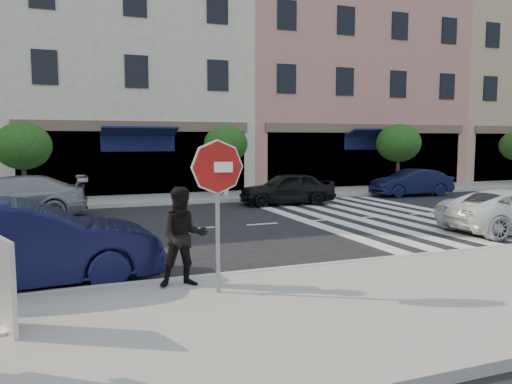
# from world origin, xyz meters

# --- Properties ---
(ground) EXTENTS (120.00, 120.00, 0.00)m
(ground) POSITION_xyz_m (0.00, 0.00, 0.00)
(ground) COLOR black
(ground) RESTS_ON ground
(sidewalk_near) EXTENTS (60.00, 4.50, 0.15)m
(sidewalk_near) POSITION_xyz_m (0.00, -3.75, 0.07)
(sidewalk_near) COLOR gray
(sidewalk_near) RESTS_ON ground
(sidewalk_far) EXTENTS (60.00, 3.00, 0.15)m
(sidewalk_far) POSITION_xyz_m (0.00, 11.00, 0.07)
(sidewalk_far) COLOR gray
(sidewalk_far) RESTS_ON ground
(building_centre) EXTENTS (11.00, 9.00, 11.00)m
(building_centre) POSITION_xyz_m (-0.50, 17.00, 5.50)
(building_centre) COLOR beige
(building_centre) RESTS_ON ground
(building_east_mid) EXTENTS (13.00, 9.00, 13.00)m
(building_east_mid) POSITION_xyz_m (11.50, 17.00, 6.50)
(building_east_mid) COLOR tan
(building_east_mid) RESTS_ON ground
(building_east_far) EXTENTS (12.00, 9.00, 12.00)m
(building_east_far) POSITION_xyz_m (24.00, 17.00, 6.00)
(building_east_far) COLOR tan
(building_east_far) RESTS_ON ground
(street_tree_wb) EXTENTS (2.10, 2.10, 3.06)m
(street_tree_wb) POSITION_xyz_m (-5.00, 10.80, 2.31)
(street_tree_wb) COLOR #473323
(street_tree_wb) RESTS_ON sidewalk_far
(street_tree_c) EXTENTS (1.90, 1.90, 3.04)m
(street_tree_c) POSITION_xyz_m (3.00, 10.80, 2.36)
(street_tree_c) COLOR #473323
(street_tree_c) RESTS_ON sidewalk_far
(street_tree_ea) EXTENTS (2.20, 2.20, 3.19)m
(street_tree_ea) POSITION_xyz_m (12.00, 10.80, 2.39)
(street_tree_ea) COLOR #473323
(street_tree_ea) RESTS_ON sidewalk_far
(stop_sign) EXTENTS (0.81, 0.32, 2.41)m
(stop_sign) POSITION_xyz_m (-1.35, -2.54, 1.91)
(stop_sign) COLOR gray
(stop_sign) RESTS_ON sidewalk_near
(walker) EXTENTS (0.85, 0.68, 1.64)m
(walker) POSITION_xyz_m (-1.78, -2.00, 0.97)
(walker) COLOR black
(walker) RESTS_ON sidewalk_near
(poster_board) EXTENTS (0.35, 0.75, 1.19)m
(poster_board) POSITION_xyz_m (-4.29, -3.13, 0.73)
(poster_board) COLOR beige
(poster_board) RESTS_ON sidewalk_near
(car_near_mid) EXTENTS (4.82, 2.10, 1.54)m
(car_near_mid) POSITION_xyz_m (-4.31, -0.75, 0.77)
(car_near_mid) COLOR black
(car_near_mid) RESTS_ON ground
(car_far_left) EXTENTS (4.88, 2.03, 1.41)m
(car_far_left) POSITION_xyz_m (-5.30, 7.60, 0.70)
(car_far_left) COLOR gray
(car_far_left) RESTS_ON ground
(car_far_mid) EXTENTS (3.91, 1.90, 1.29)m
(car_far_mid) POSITION_xyz_m (4.63, 7.99, 0.64)
(car_far_mid) COLOR black
(car_far_mid) RESTS_ON ground
(car_far_right) EXTENTS (3.79, 1.52, 1.23)m
(car_far_right) POSITION_xyz_m (11.24, 8.75, 0.61)
(car_far_right) COLOR black
(car_far_right) RESTS_ON ground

